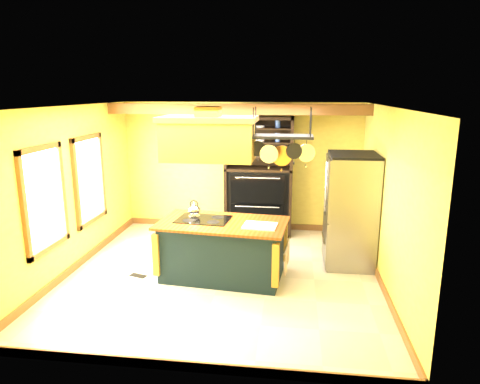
% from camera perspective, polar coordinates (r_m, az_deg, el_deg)
% --- Properties ---
extents(floor, '(5.00, 5.00, 0.00)m').
position_cam_1_polar(floor, '(7.12, -2.34, -10.93)').
color(floor, beige).
rests_on(floor, ground).
extents(ceiling, '(5.00, 5.00, 0.00)m').
position_cam_1_polar(ceiling, '(6.50, -2.57, 11.32)').
color(ceiling, white).
rests_on(ceiling, wall_back).
extents(wall_back, '(5.00, 0.02, 2.70)m').
position_cam_1_polar(wall_back, '(9.10, 0.18, 3.38)').
color(wall_back, '#E1C852').
rests_on(wall_back, floor).
extents(wall_front, '(5.00, 0.02, 2.70)m').
position_cam_1_polar(wall_front, '(4.35, -8.00, -8.11)').
color(wall_front, '#E1C852').
rests_on(wall_front, floor).
extents(wall_left, '(0.02, 5.00, 2.70)m').
position_cam_1_polar(wall_left, '(7.51, -21.61, 0.27)').
color(wall_left, '#E1C852').
rests_on(wall_left, floor).
extents(wall_right, '(0.02, 5.00, 2.70)m').
position_cam_1_polar(wall_right, '(6.74, 19.01, -0.94)').
color(wall_right, '#E1C852').
rests_on(wall_right, floor).
extents(ceiling_beam, '(5.00, 0.15, 0.20)m').
position_cam_1_polar(ceiling_beam, '(8.18, -0.51, 10.99)').
color(ceiling_beam, brown).
rests_on(ceiling_beam, ceiling).
extents(window_near, '(0.06, 1.06, 1.56)m').
position_cam_1_polar(window_near, '(6.81, -24.57, -0.85)').
color(window_near, brown).
rests_on(window_near, wall_left).
extents(window_far, '(0.06, 1.06, 1.56)m').
position_cam_1_polar(window_far, '(8.00, -19.39, 1.58)').
color(window_far, brown).
rests_on(window_far, wall_left).
extents(kitchen_island, '(2.10, 1.30, 1.11)m').
position_cam_1_polar(kitchen_island, '(6.89, -2.31, -7.59)').
color(kitchen_island, black).
rests_on(kitchen_island, floor).
extents(range_hood, '(1.45, 0.82, 0.80)m').
position_cam_1_polar(range_hood, '(6.50, -4.20, 7.31)').
color(range_hood, '#B0822C').
rests_on(range_hood, ceiling).
extents(pot_rack, '(0.98, 0.45, 0.88)m').
position_cam_1_polar(pot_rack, '(6.40, 5.64, 6.46)').
color(pot_rack, black).
rests_on(pot_rack, ceiling).
extents(refrigerator, '(0.81, 0.96, 1.88)m').
position_cam_1_polar(refrigerator, '(7.50, 14.44, -2.64)').
color(refrigerator, gray).
rests_on(refrigerator, floor).
extents(hutch, '(1.38, 0.62, 2.43)m').
position_cam_1_polar(hutch, '(8.89, 2.53, 0.36)').
color(hutch, black).
rests_on(hutch, floor).
extents(floor_register, '(0.30, 0.20, 0.01)m').
position_cam_1_polar(floor_register, '(7.26, -13.44, -10.79)').
color(floor_register, black).
rests_on(floor_register, floor).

